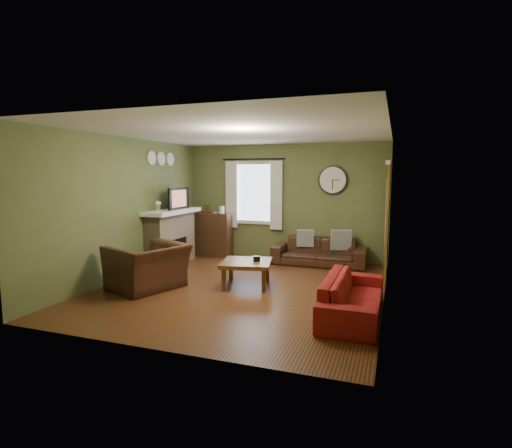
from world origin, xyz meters
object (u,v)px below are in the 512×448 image
(armchair, at_px, (148,267))
(coffee_table, at_px, (247,274))
(bookshelf, at_px, (214,234))
(sofa_red, at_px, (353,296))
(sofa_brown, at_px, (319,252))

(armchair, distance_m, coffee_table, 1.67)
(bookshelf, relative_size, sofa_red, 0.54)
(armchair, xyz_separation_m, coffee_table, (1.50, 0.70, -0.15))
(bookshelf, bearing_deg, sofa_brown, -3.37)
(coffee_table, bearing_deg, armchair, -154.98)
(bookshelf, distance_m, sofa_brown, 2.57)
(bookshelf, relative_size, sofa_brown, 0.52)
(sofa_brown, height_order, armchair, armchair)
(sofa_brown, distance_m, sofa_red, 3.11)
(sofa_red, height_order, coffee_table, sofa_red)
(armchair, relative_size, coffee_table, 1.40)
(bookshelf, bearing_deg, armchair, -86.50)
(bookshelf, height_order, armchair, bookshelf)
(bookshelf, xyz_separation_m, sofa_red, (3.56, -3.09, -0.24))
(sofa_red, distance_m, armchair, 3.39)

